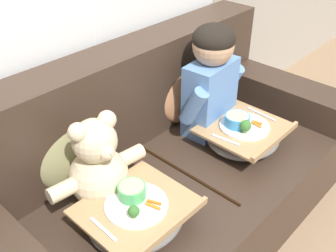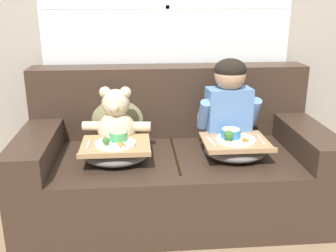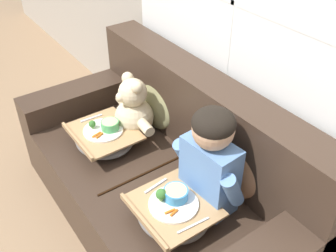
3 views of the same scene
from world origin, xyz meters
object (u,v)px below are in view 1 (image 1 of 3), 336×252
object	(u,v)px
lap_tray_teddy	(137,214)
lap_tray_child	(243,135)
child_figure	(211,75)
teddy_bear	(99,168)
couch	(165,176)
throw_pillow_behind_teddy	(71,145)
throw_pillow_behind_child	(183,86)

from	to	relation	value
lap_tray_teddy	lap_tray_child	bearing A→B (deg)	-0.01
child_figure	teddy_bear	xyz separation A→B (m)	(-0.72, -0.00, -0.14)
teddy_bear	couch	bearing A→B (deg)	-2.91
child_figure	lap_tray_child	world-z (taller)	child_figure
throw_pillow_behind_teddy	teddy_bear	bearing A→B (deg)	-90.18
child_figure	lap_tray_teddy	distance (m)	0.79
teddy_bear	lap_tray_teddy	size ratio (longest dim) A/B	1.08
throw_pillow_behind_teddy	child_figure	xyz separation A→B (m)	(0.72, -0.18, 0.12)
couch	lap_tray_teddy	size ratio (longest dim) A/B	4.63
couch	teddy_bear	xyz separation A→B (m)	(-0.36, 0.02, 0.26)
couch	throw_pillow_behind_teddy	world-z (taller)	couch
teddy_bear	lap_tray_child	world-z (taller)	teddy_bear
couch	child_figure	world-z (taller)	child_figure
couch	throw_pillow_behind_child	bearing A→B (deg)	29.20
couch	lap_tray_teddy	distance (m)	0.43
couch	child_figure	xyz separation A→B (m)	(0.36, 0.02, 0.40)
throw_pillow_behind_child	lap_tray_child	distance (m)	0.41
throw_pillow_behind_teddy	child_figure	world-z (taller)	child_figure
throw_pillow_behind_teddy	lap_tray_child	size ratio (longest dim) A/B	1.02
couch	lap_tray_child	world-z (taller)	couch
throw_pillow_behind_child	lap_tray_child	size ratio (longest dim) A/B	1.05
child_figure	lap_tray_child	bearing A→B (deg)	-90.51
lap_tray_child	teddy_bear	bearing A→B (deg)	163.58
teddy_bear	lap_tray_child	bearing A→B (deg)	-16.42
throw_pillow_behind_child	child_figure	bearing A→B (deg)	-89.97
throw_pillow_behind_child	lap_tray_teddy	size ratio (longest dim) A/B	1.02
child_figure	teddy_bear	size ratio (longest dim) A/B	1.30
lap_tray_child	couch	bearing A→B (deg)	151.62
lap_tray_child	throw_pillow_behind_child	bearing A→B (deg)	89.73
throw_pillow_behind_child	child_figure	size ratio (longest dim) A/B	0.73
lap_tray_child	lap_tray_teddy	size ratio (longest dim) A/B	0.97
throw_pillow_behind_teddy	child_figure	bearing A→B (deg)	-13.91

